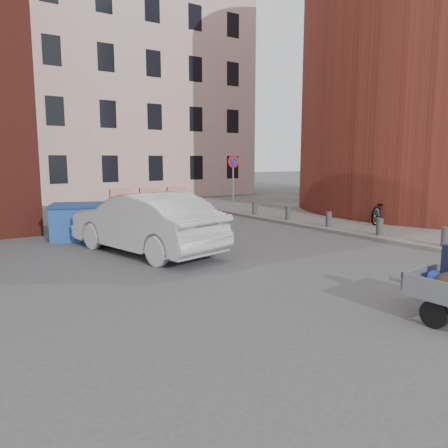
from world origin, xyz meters
TOP-DOWN VIEW (x-y plane):
  - ground at (0.00, 0.00)m, footprint 120.00×120.00m
  - sidewalk at (10.00, 4.00)m, footprint 9.00×24.00m
  - building_pink at (6.00, 22.00)m, footprint 16.00×8.00m
  - no_parking_sign at (6.00, 9.48)m, footprint 0.60×0.09m
  - bollards at (6.00, 3.40)m, footprint 0.22×9.02m
  - barriers at (4.20, 15.00)m, footprint 4.70×0.18m
  - dumpster at (-1.68, 6.50)m, footprint 3.10×2.36m
  - silver_car at (-1.24, 3.56)m, footprint 2.85×5.38m
  - bicycle at (8.35, 2.82)m, footprint 2.13×1.18m

SIDE VIEW (x-z plane):
  - ground at x=0.00m, z-range 0.00..0.00m
  - sidewalk at x=10.00m, z-range 0.00..0.12m
  - bollards at x=6.00m, z-range 0.12..0.67m
  - barriers at x=4.20m, z-range 0.00..1.00m
  - dumpster at x=-1.68m, z-range 0.00..1.17m
  - bicycle at x=8.35m, z-range 0.12..1.18m
  - silver_car at x=-1.24m, z-range 0.00..1.69m
  - no_parking_sign at x=6.00m, z-range 0.69..3.34m
  - building_pink at x=6.00m, z-range 0.00..14.00m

